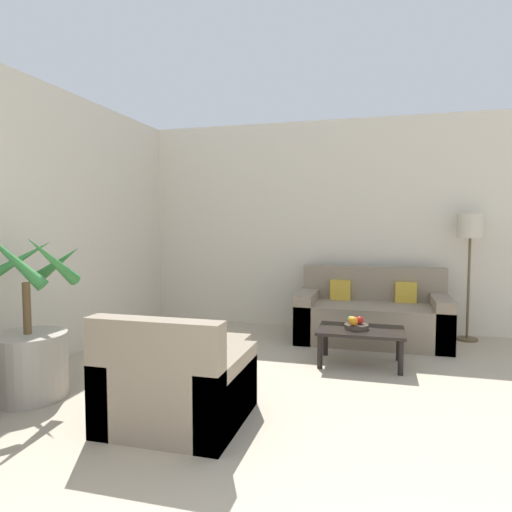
# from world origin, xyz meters

# --- Properties ---
(wall_back) EXTENTS (8.06, 0.06, 2.70)m
(wall_back) POSITION_xyz_m (0.00, 6.11, 1.35)
(wall_back) COLOR beige
(wall_back) RESTS_ON ground_plane
(potted_palm) EXTENTS (0.81, 0.80, 1.37)m
(potted_palm) POSITION_xyz_m (-2.80, 3.00, 0.38)
(potted_palm) COLOR #ADA393
(potted_palm) RESTS_ON ground_plane
(sofa_loveseat) EXTENTS (1.69, 0.87, 0.84)m
(sofa_loveseat) POSITION_xyz_m (-0.24, 5.52, 0.28)
(sofa_loveseat) COLOR gray
(sofa_loveseat) RESTS_ON ground_plane
(floor_lamp) EXTENTS (0.29, 0.29, 1.48)m
(floor_lamp) POSITION_xyz_m (0.84, 5.83, 1.23)
(floor_lamp) COLOR brown
(floor_lamp) RESTS_ON ground_plane
(coffee_table) EXTENTS (0.82, 0.55, 0.35)m
(coffee_table) POSITION_xyz_m (-0.33, 4.55, 0.30)
(coffee_table) COLOR black
(coffee_table) RESTS_ON ground_plane
(fruit_bowl) EXTENTS (0.23, 0.23, 0.05)m
(fruit_bowl) POSITION_xyz_m (-0.37, 4.54, 0.37)
(fruit_bowl) COLOR #42382D
(fruit_bowl) RESTS_ON coffee_table
(apple_red) EXTENTS (0.07, 0.07, 0.07)m
(apple_red) POSITION_xyz_m (-0.34, 4.57, 0.43)
(apple_red) COLOR red
(apple_red) RESTS_ON fruit_bowl
(apple_green) EXTENTS (0.07, 0.07, 0.07)m
(apple_green) POSITION_xyz_m (-0.43, 4.60, 0.43)
(apple_green) COLOR olive
(apple_green) RESTS_ON fruit_bowl
(orange_fruit) EXTENTS (0.09, 0.09, 0.09)m
(orange_fruit) POSITION_xyz_m (-0.39, 4.48, 0.44)
(orange_fruit) COLOR orange
(orange_fruit) RESTS_ON fruit_bowl
(armchair) EXTENTS (0.89, 0.86, 0.78)m
(armchair) POSITION_xyz_m (-1.49, 2.88, 0.25)
(armchair) COLOR gray
(armchair) RESTS_ON ground_plane
(ottoman) EXTENTS (0.56, 0.46, 0.40)m
(ottoman) POSITION_xyz_m (-1.53, 3.67, 0.20)
(ottoman) COLOR gray
(ottoman) RESTS_ON ground_plane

